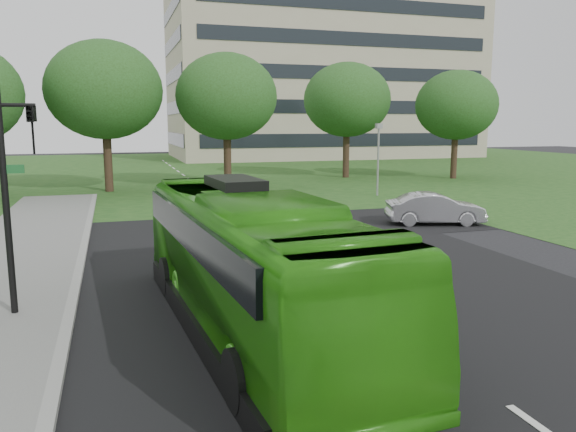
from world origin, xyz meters
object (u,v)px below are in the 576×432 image
object	(u,v)px
sedan	(435,209)
office_building	(321,64)
tree_park_d	(347,100)
camera_pole	(378,149)
tree_park_c	(226,97)
bus	(250,262)
tree_park_e	(457,105)
tree_park_b	(104,90)
traffic_light	(12,182)

from	to	relation	value
sedan	office_building	bearing A→B (deg)	1.60
tree_park_d	camera_pole	bearing A→B (deg)	-103.74
office_building	tree_park_c	world-z (taller)	office_building
bus	tree_park_e	bearing A→B (deg)	45.52
tree_park_b	traffic_light	world-z (taller)	tree_park_b
office_building	tree_park_d	distance (m)	32.12
tree_park_d	camera_pole	world-z (taller)	tree_park_d
office_building	bus	bearing A→B (deg)	-111.97
tree_park_d	tree_park_e	size ratio (longest dim) A/B	1.08
office_building	tree_park_d	bearing A→B (deg)	-106.74
tree_park_c	sedan	world-z (taller)	tree_park_c
tree_park_d	bus	world-z (taller)	tree_park_d
bus	camera_pole	size ratio (longest dim) A/B	2.44
tree_park_b	tree_park_e	size ratio (longest dim) A/B	1.12
tree_park_c	bus	size ratio (longest dim) A/B	0.85
tree_park_d	office_building	bearing A→B (deg)	73.26
tree_park_c	tree_park_e	distance (m)	19.21
sedan	camera_pole	world-z (taller)	camera_pole
sedan	traffic_light	size ratio (longest dim) A/B	0.79
camera_pole	traffic_light	bearing A→B (deg)	-114.51
tree_park_b	camera_pole	bearing A→B (deg)	-24.42
sedan	tree_park_e	bearing A→B (deg)	-18.98
camera_pole	tree_park_e	bearing A→B (deg)	57.51
bus	traffic_light	distance (m)	5.76
tree_park_b	tree_park_c	bearing A→B (deg)	-0.30
tree_park_b	tree_park_d	bearing A→B (deg)	12.94
office_building	sedan	size ratio (longest dim) A/B	9.22
office_building	sedan	bearing A→B (deg)	-105.10
office_building	camera_pole	xyz separation A→B (m)	(-11.96, -41.96, -9.57)
traffic_light	sedan	bearing A→B (deg)	47.97
tree_park_d	sedan	distance (m)	23.03
office_building	camera_pole	world-z (taller)	office_building
tree_park_d	sedan	world-z (taller)	tree_park_d
office_building	tree_park_e	bearing A→B (deg)	-91.55
tree_park_c	bus	xyz separation A→B (m)	(-5.05, -27.70, -4.82)
tree_park_b	sedan	size ratio (longest dim) A/B	2.28
tree_park_d	tree_park_c	bearing A→B (deg)	-158.09
office_building	tree_park_b	xyz separation A→B (m)	(-28.18, -34.59, -5.82)
office_building	camera_pole	size ratio (longest dim) A/B	8.85
tree_park_c	traffic_light	xyz separation A→B (m)	(-10.01, -25.32, -3.13)
tree_park_c	sedan	distance (m)	19.21
office_building	bus	xyz separation A→B (m)	(-25.15, -62.34, -10.96)
tree_park_b	bus	distance (m)	28.38
traffic_light	bus	bearing A→B (deg)	-4.10
traffic_light	camera_pole	xyz separation A→B (m)	(18.15, 18.00, -0.31)
traffic_light	tree_park_e	bearing A→B (deg)	63.50
camera_pole	bus	bearing A→B (deg)	-102.18
bus	camera_pole	world-z (taller)	camera_pole
tree_park_d	camera_pole	xyz separation A→B (m)	(-2.87, -11.75, -3.52)
tree_park_e	bus	world-z (taller)	tree_park_e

